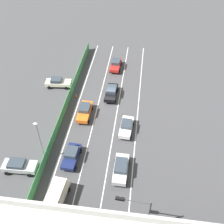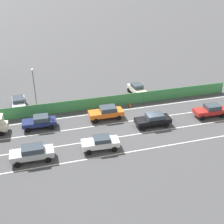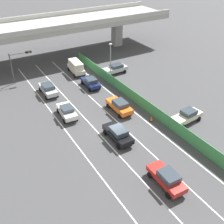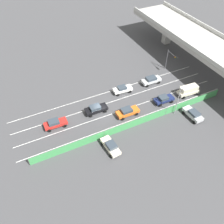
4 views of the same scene
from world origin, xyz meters
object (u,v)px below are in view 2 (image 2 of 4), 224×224
object	(u,v)px
car_sedan_navy	(40,121)
parked_wagon_silver	(19,103)
car_sedan_black	(153,119)
parked_sedan_cream	(137,89)
traffic_cone	(130,105)
car_sedan_red	(210,110)
car_taxi_orange	(106,112)
street_lamp	(34,87)
car_sedan_silver	(32,153)
car_sedan_white	(101,142)

from	to	relation	value
car_sedan_navy	parked_wagon_silver	world-z (taller)	parked_wagon_silver
car_sedan_black	parked_sedan_cream	distance (m)	9.90
car_sedan_navy	traffic_cone	bearing A→B (deg)	-79.51
parked_sedan_cream	traffic_cone	xyz separation A→B (m)	(-3.84, 2.54, -0.57)
car_sedan_navy	car_sedan_red	bearing A→B (deg)	-98.24
car_taxi_orange	street_lamp	size ratio (longest dim) A/B	0.70
parked_wagon_silver	car_sedan_silver	bearing A→B (deg)	-174.32
street_lamp	traffic_cone	world-z (taller)	street_lamp
car_sedan_black	car_sedan_silver	xyz separation A→B (m)	(-3.24, 15.31, 0.03)
parked_wagon_silver	car_sedan_black	bearing A→B (deg)	-120.59
car_sedan_black	car_sedan_red	xyz separation A→B (m)	(0.27, -8.54, -0.00)
street_lamp	car_sedan_white	bearing A→B (deg)	-149.14
car_sedan_silver	car_sedan_black	bearing A→B (deg)	-78.05
car_sedan_black	car_sedan_navy	xyz separation A→B (m)	(3.54, 14.08, -0.03)
parked_sedan_cream	car_sedan_silver	bearing A→B (deg)	127.87
car_sedan_black	parked_sedan_cream	bearing A→B (deg)	-8.43
car_sedan_red	car_taxi_orange	xyz separation A→B (m)	(3.28, 13.84, 0.02)
car_sedan_white	street_lamp	xyz separation A→B (m)	(10.63, 6.35, 3.19)
street_lamp	car_sedan_navy	bearing A→B (deg)	-178.66
parked_sedan_cream	car_sedan_black	bearing A→B (deg)	171.57
car_sedan_red	traffic_cone	bearing A→B (deg)	59.45
traffic_cone	car_taxi_orange	bearing A→B (deg)	119.71
car_sedan_navy	car_sedan_silver	distance (m)	6.89
car_sedan_black	parked_wagon_silver	distance (m)	19.29
parked_wagon_silver	car_sedan_white	bearing A→B (deg)	-146.10
car_sedan_white	parked_wagon_silver	world-z (taller)	parked_wagon_silver
car_sedan_navy	car_taxi_orange	world-z (taller)	car_taxi_orange
car_sedan_silver	car_sedan_red	xyz separation A→B (m)	(3.51, -23.85, -0.03)
car_sedan_white	parked_sedan_cream	distance (m)	16.01
parked_wagon_silver	street_lamp	distance (m)	4.68
car_sedan_black	parked_wagon_silver	size ratio (longest dim) A/B	1.03
car_sedan_white	traffic_cone	world-z (taller)	car_sedan_white
car_taxi_orange	street_lamp	world-z (taller)	street_lamp
car_taxi_orange	street_lamp	xyz separation A→B (m)	(3.82, 8.87, 3.13)
car_sedan_silver	parked_sedan_cream	size ratio (longest dim) A/B	1.00
car_sedan_silver	parked_wagon_silver	distance (m)	13.12
parked_sedan_cream	street_lamp	distance (m)	16.12
car_sedan_navy	car_sedan_silver	xyz separation A→B (m)	(-6.78, 1.23, 0.06)
traffic_cone	car_sedan_silver	bearing A→B (deg)	122.86
parked_sedan_cream	car_sedan_white	bearing A→B (deg)	144.64
car_taxi_orange	parked_sedan_cream	world-z (taller)	car_taxi_orange
car_sedan_navy	parked_sedan_cream	distance (m)	16.74
car_sedan_red	traffic_cone	size ratio (longest dim) A/B	6.03
car_sedan_black	car_sedan_red	size ratio (longest dim) A/B	1.04
street_lamp	traffic_cone	bearing A→B (deg)	-96.18
parked_wagon_silver	street_lamp	bearing A→B (deg)	-135.18
car_sedan_white	car_sedan_black	bearing A→B (deg)	-67.32
car_sedan_navy	parked_wagon_silver	size ratio (longest dim) A/B	0.96
car_sedan_red	parked_wagon_silver	world-z (taller)	car_sedan_red
car_sedan_navy	car_sedan_silver	world-z (taller)	car_sedan_silver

